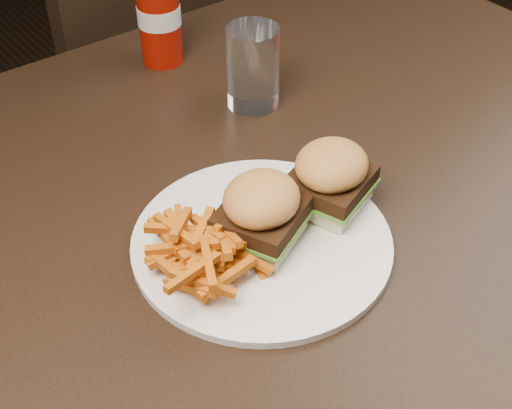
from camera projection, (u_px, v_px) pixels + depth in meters
dining_table at (251, 184)px, 0.86m from camera, size 1.20×0.80×0.04m
chair_far at (108, 106)px, 1.54m from camera, size 0.55×0.55×0.04m
plate at (262, 242)px, 0.75m from camera, size 0.27×0.27×0.01m
sandwich_half_a at (261, 231)px, 0.74m from camera, size 0.10×0.10×0.02m
sandwich_half_b at (329, 197)px, 0.78m from camera, size 0.09×0.09×0.02m
fries_pile at (211, 250)px, 0.70m from camera, size 0.14×0.14×0.04m
ketchup_bottle at (160, 22)px, 1.01m from camera, size 0.08×0.08×0.12m
tumbler at (253, 67)px, 0.92m from camera, size 0.07×0.07×0.11m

